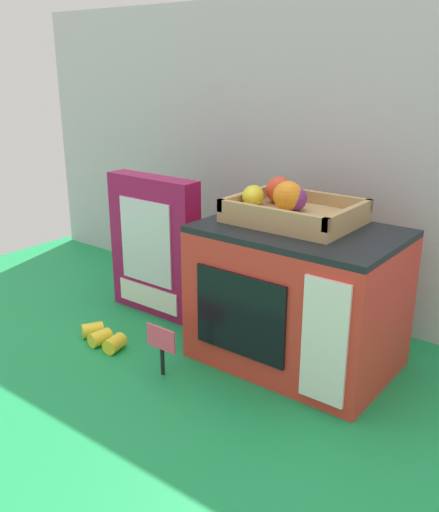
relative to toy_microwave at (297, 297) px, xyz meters
The scene contains 7 objects.
ground_plane 0.25m from the toy_microwave, behind, with size 1.70×1.70×0.00m, color #198C47.
display_back_panel 0.40m from the toy_microwave, 128.84° to the left, with size 1.61×0.03×0.71m, color #B7BABF.
toy_microwave is the anchor object (origin of this frame).
food_groups_crate 0.17m from the toy_microwave, 143.13° to the left, with size 0.24×0.19×0.08m.
cookie_set_box 0.39m from the toy_microwave, behind, with size 0.24×0.06×0.33m.
price_sign 0.28m from the toy_microwave, 129.70° to the right, with size 0.07×0.01×0.10m.
loose_toy_banana 0.42m from the toy_microwave, 151.69° to the right, with size 0.13×0.07×0.03m.
Camera 1 is at (0.71, -0.88, 0.57)m, focal length 39.69 mm.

